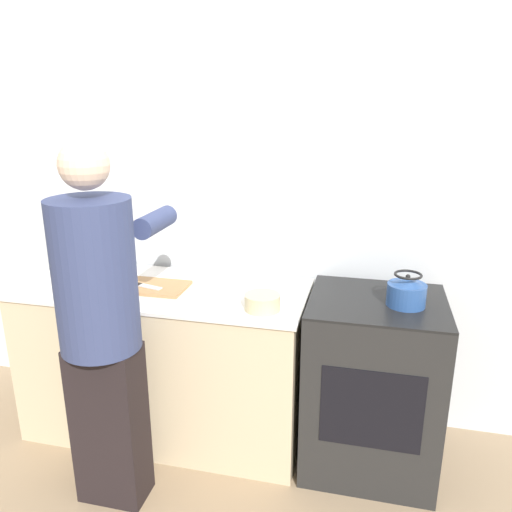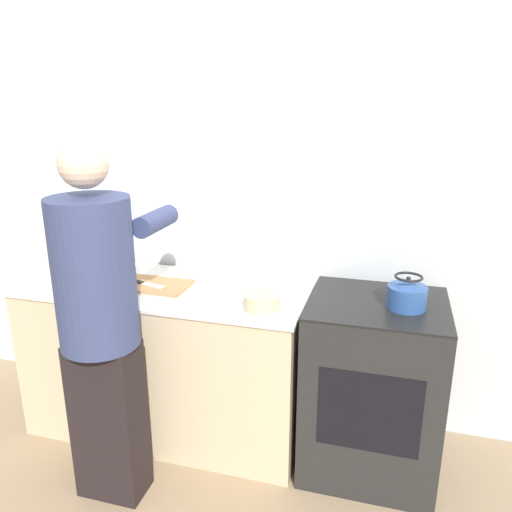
{
  "view_description": "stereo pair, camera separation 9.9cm",
  "coord_description": "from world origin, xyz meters",
  "px_view_note": "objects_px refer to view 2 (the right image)",
  "views": [
    {
      "loc": [
        0.74,
        -2.04,
        1.86
      ],
      "look_at": [
        0.2,
        0.23,
        1.13
      ],
      "focal_mm": 35.0,
      "sensor_mm": 36.0,
      "label": 1
    },
    {
      "loc": [
        0.83,
        -2.01,
        1.86
      ],
      "look_at": [
        0.2,
        0.23,
        1.13
      ],
      "focal_mm": 35.0,
      "sensor_mm": 36.0,
      "label": 2
    }
  ],
  "objects_px": {
    "person": "(100,318)",
    "bowl_prep": "(262,302)",
    "kettle": "(407,294)",
    "oven": "(372,386)",
    "canister_jar": "(76,257)",
    "cutting_board": "(155,285)",
    "knife": "(146,284)"
  },
  "relations": [
    {
      "from": "oven",
      "to": "knife",
      "type": "xyz_separation_m",
      "value": [
        -1.24,
        -0.02,
        0.44
      ]
    },
    {
      "from": "kettle",
      "to": "canister_jar",
      "type": "relative_size",
      "value": 0.99
    },
    {
      "from": "kettle",
      "to": "bowl_prep",
      "type": "distance_m",
      "value": 0.69
    },
    {
      "from": "kettle",
      "to": "oven",
      "type": "bearing_deg",
      "value": 164.6
    },
    {
      "from": "person",
      "to": "cutting_board",
      "type": "distance_m",
      "value": 0.53
    },
    {
      "from": "oven",
      "to": "knife",
      "type": "bearing_deg",
      "value": -179.22
    },
    {
      "from": "person",
      "to": "canister_jar",
      "type": "xyz_separation_m",
      "value": [
        -0.56,
        0.63,
        0.05
      ]
    },
    {
      "from": "kettle",
      "to": "canister_jar",
      "type": "distance_m",
      "value": 1.89
    },
    {
      "from": "knife",
      "to": "kettle",
      "type": "distance_m",
      "value": 1.37
    },
    {
      "from": "bowl_prep",
      "to": "canister_jar",
      "type": "relative_size",
      "value": 0.95
    },
    {
      "from": "cutting_board",
      "to": "canister_jar",
      "type": "height_order",
      "value": "canister_jar"
    },
    {
      "from": "cutting_board",
      "to": "canister_jar",
      "type": "xyz_separation_m",
      "value": [
        -0.56,
        0.1,
        0.08
      ]
    },
    {
      "from": "person",
      "to": "knife",
      "type": "height_order",
      "value": "person"
    },
    {
      "from": "cutting_board",
      "to": "kettle",
      "type": "bearing_deg",
      "value": -1.78
    },
    {
      "from": "knife",
      "to": "person",
      "type": "bearing_deg",
      "value": -70.75
    },
    {
      "from": "canister_jar",
      "to": "cutting_board",
      "type": "bearing_deg",
      "value": -10.15
    },
    {
      "from": "kettle",
      "to": "canister_jar",
      "type": "xyz_separation_m",
      "value": [
        -1.88,
        0.14,
        -0.02
      ]
    },
    {
      "from": "person",
      "to": "bowl_prep",
      "type": "bearing_deg",
      "value": 31.0
    },
    {
      "from": "canister_jar",
      "to": "oven",
      "type": "bearing_deg",
      "value": -3.48
    },
    {
      "from": "knife",
      "to": "bowl_prep",
      "type": "relative_size",
      "value": 1.24
    },
    {
      "from": "cutting_board",
      "to": "bowl_prep",
      "type": "distance_m",
      "value": 0.66
    },
    {
      "from": "oven",
      "to": "bowl_prep",
      "type": "height_order",
      "value": "bowl_prep"
    },
    {
      "from": "kettle",
      "to": "bowl_prep",
      "type": "relative_size",
      "value": 1.04
    },
    {
      "from": "cutting_board",
      "to": "bowl_prep",
      "type": "relative_size",
      "value": 2.11
    },
    {
      "from": "person",
      "to": "oven",
      "type": "bearing_deg",
      "value": 23.78
    },
    {
      "from": "oven",
      "to": "canister_jar",
      "type": "bearing_deg",
      "value": 176.52
    },
    {
      "from": "bowl_prep",
      "to": "canister_jar",
      "type": "height_order",
      "value": "canister_jar"
    },
    {
      "from": "person",
      "to": "bowl_prep",
      "type": "distance_m",
      "value": 0.75
    },
    {
      "from": "cutting_board",
      "to": "canister_jar",
      "type": "bearing_deg",
      "value": 169.85
    },
    {
      "from": "bowl_prep",
      "to": "knife",
      "type": "bearing_deg",
      "value": 169.99
    },
    {
      "from": "oven",
      "to": "person",
      "type": "height_order",
      "value": "person"
    },
    {
      "from": "oven",
      "to": "person",
      "type": "bearing_deg",
      "value": -156.22
    }
  ]
}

